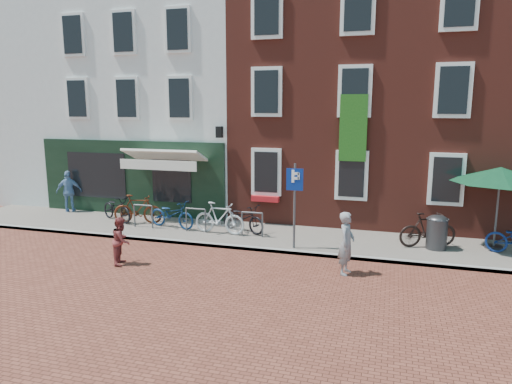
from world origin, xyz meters
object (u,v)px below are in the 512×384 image
(woman, at_px, (346,243))
(bicycle_1, at_px, (138,209))
(parasol, at_px, (501,172))
(boy, at_px, (121,241))
(bicycle_0, at_px, (117,208))
(parking_sign, at_px, (295,193))
(bicycle_3, at_px, (219,218))
(bicycle_5, at_px, (428,230))
(litter_bin, at_px, (437,230))
(bicycle_4, at_px, (243,218))
(bicycle_2, at_px, (172,214))
(cafe_person, at_px, (69,191))

(woman, xyz_separation_m, bicycle_1, (-7.73, 2.76, -0.19))
(parasol, relative_size, boy, 2.10)
(parasol, distance_m, bicycle_0, 12.93)
(parking_sign, height_order, bicycle_3, parking_sign)
(bicycle_3, bearing_deg, bicycle_5, -83.42)
(litter_bin, distance_m, bicycle_5, 0.28)
(litter_bin, height_order, parasol, parasol)
(litter_bin, distance_m, parking_sign, 4.42)
(parasol, relative_size, bicycle_1, 1.57)
(bicycle_1, relative_size, bicycle_4, 0.97)
(parking_sign, xyz_separation_m, bicycle_1, (-6.04, 1.28, -1.16))
(bicycle_2, distance_m, bicycle_5, 8.47)
(parking_sign, distance_m, parasol, 6.06)
(woman, height_order, bicycle_2, woman)
(parasol, xyz_separation_m, bicycle_1, (-11.83, -0.40, -1.79))
(bicycle_2, bearing_deg, bicycle_4, -74.33)
(bicycle_2, bearing_deg, boy, -164.90)
(bicycle_3, bearing_deg, boy, 156.92)
(woman, distance_m, bicycle_0, 9.18)
(parking_sign, height_order, bicycle_0, parking_sign)
(parking_sign, relative_size, bicycle_4, 1.40)
(boy, relative_size, bicycle_3, 0.75)
(litter_bin, relative_size, bicycle_5, 0.62)
(bicycle_0, relative_size, bicycle_3, 1.03)
(litter_bin, distance_m, parasol, 2.49)
(boy, distance_m, bicycle_0, 4.70)
(bicycle_0, bearing_deg, parking_sign, -73.71)
(boy, relative_size, bicycle_1, 0.75)
(boy, bearing_deg, bicycle_0, 18.94)
(parasol, xyz_separation_m, boy, (-10.14, -4.12, -1.77))
(parasol, xyz_separation_m, bicycle_2, (-10.39, -0.55, -1.85))
(woman, xyz_separation_m, bicycle_3, (-4.42, 2.35, -0.19))
(boy, height_order, bicycle_2, boy)
(bicycle_1, xyz_separation_m, bicycle_4, (3.99, 0.05, -0.05))
(litter_bin, bearing_deg, cafe_person, 175.40)
(woman, relative_size, bicycle_0, 0.90)
(woman, distance_m, bicycle_1, 8.21)
(boy, distance_m, bicycle_1, 4.09)
(litter_bin, xyz_separation_m, parking_sign, (-4.11, -1.15, 1.13))
(parking_sign, bearing_deg, litter_bin, 15.56)
(bicycle_1, bearing_deg, parking_sign, -114.28)
(cafe_person, bearing_deg, bicycle_2, 138.30)
(litter_bin, xyz_separation_m, boy, (-8.47, -3.59, -0.00))
(bicycle_2, height_order, bicycle_4, same)
(parking_sign, height_order, woman, parking_sign)
(bicycle_0, bearing_deg, boy, -117.76)
(litter_bin, height_order, bicycle_2, litter_bin)
(litter_bin, bearing_deg, parasol, 17.60)
(bicycle_0, height_order, bicycle_4, same)
(bicycle_4, bearing_deg, bicycle_3, 149.00)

